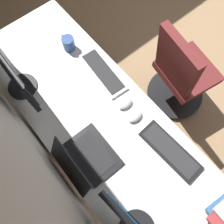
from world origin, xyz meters
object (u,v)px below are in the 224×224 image
at_px(mouse_main, 125,104).
at_px(mouse_spare, 135,117).
at_px(drawer_pedestal, 85,121).
at_px(keyboard_spare, 103,72).
at_px(monitor_secondary, 9,68).
at_px(keyboard_main, 170,151).
at_px(office_chair, 180,76).
at_px(coffee_mug, 68,43).
at_px(laptop_leftmost, 84,159).

distance_m(mouse_main, mouse_spare, 0.11).
xyz_separation_m(drawer_pedestal, keyboard_spare, (0.08, -0.27, 0.39)).
height_order(monitor_secondary, keyboard_main, monitor_secondary).
bearing_deg(keyboard_main, monitor_secondary, 25.75).
bearing_deg(keyboard_main, office_chair, -56.94).
bearing_deg(keyboard_main, mouse_main, 1.55).
distance_m(monitor_secondary, office_chair, 1.32).
bearing_deg(mouse_main, drawer_pedestal, 47.93).
distance_m(drawer_pedestal, keyboard_spare, 0.48).
bearing_deg(mouse_main, coffee_mug, 1.68).
relative_size(keyboard_main, mouse_spare, 4.11).
height_order(monitor_secondary, keyboard_spare, monitor_secondary).
bearing_deg(mouse_spare, office_chair, -81.70).
height_order(keyboard_spare, office_chair, office_chair).
distance_m(monitor_secondary, mouse_spare, 0.83).
bearing_deg(mouse_main, keyboard_spare, -7.92).
distance_m(coffee_mug, office_chair, 0.95).
distance_m(monitor_secondary, coffee_mug, 0.48).
xyz_separation_m(mouse_spare, coffee_mug, (0.72, 0.01, 0.03)).
xyz_separation_m(laptop_leftmost, keyboard_spare, (0.41, -0.47, -0.04)).
bearing_deg(drawer_pedestal, monitor_secondary, 32.98).
relative_size(laptop_leftmost, mouse_spare, 3.25).
height_order(drawer_pedestal, keyboard_spare, keyboard_spare).
relative_size(drawer_pedestal, keyboard_main, 1.62).
xyz_separation_m(keyboard_main, keyboard_spare, (0.70, -0.03, 0.00)).
relative_size(keyboard_spare, mouse_spare, 4.13).
distance_m(mouse_spare, coffee_mug, 0.73).
relative_size(drawer_pedestal, keyboard_spare, 1.62).
distance_m(laptop_leftmost, keyboard_spare, 0.63).
height_order(keyboard_main, office_chair, office_chair).
relative_size(mouse_spare, office_chair, 0.11).
xyz_separation_m(drawer_pedestal, mouse_spare, (-0.32, -0.22, 0.40)).
distance_m(keyboard_spare, mouse_spare, 0.40).
relative_size(drawer_pedestal, mouse_spare, 6.68).
xyz_separation_m(laptop_leftmost, office_chair, (0.11, -1.05, -0.32)).
height_order(monitor_secondary, coffee_mug, monitor_secondary).
bearing_deg(keyboard_spare, mouse_spare, 172.82).
bearing_deg(mouse_spare, keyboard_main, -175.99).
relative_size(drawer_pedestal, coffee_mug, 5.43).
bearing_deg(drawer_pedestal, office_chair, -104.95).
bearing_deg(mouse_main, keyboard_main, -178.45).
distance_m(keyboard_main, coffee_mug, 1.03).
relative_size(laptop_leftmost, keyboard_spare, 0.79).
height_order(drawer_pedestal, mouse_spare, mouse_spare).
bearing_deg(mouse_spare, laptop_leftmost, 92.06).
relative_size(mouse_main, office_chair, 0.11).
xyz_separation_m(monitor_secondary, keyboard_spare, (-0.27, -0.50, -0.23)).
xyz_separation_m(keyboard_main, mouse_spare, (0.30, 0.02, 0.01)).
xyz_separation_m(keyboard_main, office_chair, (0.40, -0.61, -0.28)).
bearing_deg(keyboard_spare, keyboard_main, 177.65).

